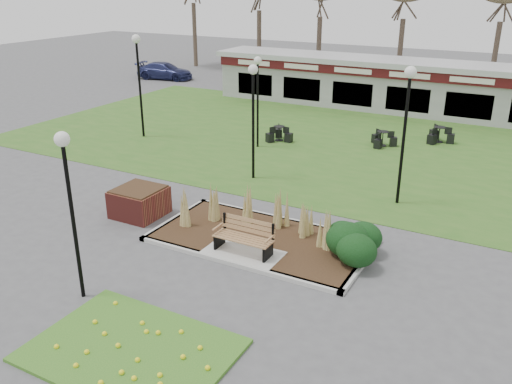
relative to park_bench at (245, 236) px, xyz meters
The scene contains 18 objects.
ground 0.64m from the park_bench, 90.00° to the right, with size 100.00×100.00×0.00m, color #515154.
lawn 11.77m from the park_bench, 90.00° to the left, with size 34.00×16.00×0.02m, color #326520.
flower_bed 4.88m from the park_bench, 90.00° to the right, with size 4.20×3.00×0.16m.
planting_bed 1.70m from the park_bench, 40.83° to the left, with size 6.75×3.40×1.27m.
park_bench is the anchor object (origin of this frame).
brick_planter 4.47m from the park_bench, behind, with size 1.50×1.50×0.95m.
food_pavilion 19.73m from the park_bench, 90.00° to the left, with size 24.60×3.40×2.90m.
lamp_post_near_left 5.12m from the park_bench, 123.30° to the right, with size 0.35×0.35×4.19m.
lamp_post_mid_left 13.56m from the park_bench, 141.64° to the left, with size 0.40×0.40×4.86m.
lamp_post_mid_right 6.79m from the park_bench, 116.53° to the left, with size 0.36×0.36×4.38m.
lamp_post_far_right 7.03m from the park_bench, 64.17° to the left, with size 0.39×0.39×4.71m.
lamp_post_far_left 10.69m from the park_bench, 116.29° to the left, with size 0.34×0.34×4.10m.
bistro_set_a 11.50m from the park_bench, 111.35° to the left, with size 1.16×1.32×0.70m.
bistro_set_b 14.32m from the park_bench, 79.63° to the left, with size 1.27×1.38×0.74m.
bistro_set_d 12.23m from the park_bench, 88.11° to the left, with size 1.28×1.19×0.68m.
car_silver 29.62m from the park_bench, 115.41° to the left, with size 1.82×4.53×1.54m, color silver.
car_black 22.53m from the park_bench, 112.91° to the left, with size 1.71×4.89×1.61m, color black.
car_blue 28.92m from the park_bench, 131.71° to the left, with size 1.75×4.31×1.25m, color navy.
Camera 1 is at (6.74, -11.55, 7.34)m, focal length 38.00 mm.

